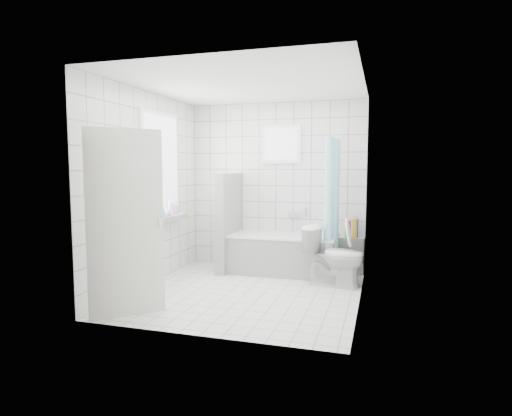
% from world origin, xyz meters
% --- Properties ---
extents(ground, '(3.00, 3.00, 0.00)m').
position_xyz_m(ground, '(0.00, 0.00, 0.00)').
color(ground, white).
rests_on(ground, ground).
extents(ceiling, '(3.00, 3.00, 0.00)m').
position_xyz_m(ceiling, '(0.00, 0.00, 2.60)').
color(ceiling, white).
rests_on(ceiling, ground).
extents(wall_back, '(2.80, 0.02, 2.60)m').
position_xyz_m(wall_back, '(0.00, 1.50, 1.30)').
color(wall_back, white).
rests_on(wall_back, ground).
extents(wall_front, '(2.80, 0.02, 2.60)m').
position_xyz_m(wall_front, '(0.00, -1.50, 1.30)').
color(wall_front, white).
rests_on(wall_front, ground).
extents(wall_left, '(0.02, 3.00, 2.60)m').
position_xyz_m(wall_left, '(-1.40, 0.00, 1.30)').
color(wall_left, white).
rests_on(wall_left, ground).
extents(wall_right, '(0.02, 3.00, 2.60)m').
position_xyz_m(wall_right, '(1.40, 0.00, 1.30)').
color(wall_right, white).
rests_on(wall_right, ground).
extents(window_left, '(0.01, 0.90, 1.40)m').
position_xyz_m(window_left, '(-1.35, 0.30, 1.60)').
color(window_left, white).
rests_on(window_left, wall_left).
extents(window_back, '(0.50, 0.01, 0.50)m').
position_xyz_m(window_back, '(0.10, 1.46, 1.95)').
color(window_back, white).
rests_on(window_back, wall_back).
extents(window_sill, '(0.18, 1.02, 0.08)m').
position_xyz_m(window_sill, '(-1.31, 0.30, 0.86)').
color(window_sill, white).
rests_on(window_sill, wall_left).
extents(door, '(0.60, 0.59, 2.00)m').
position_xyz_m(door, '(-0.97, -1.20, 1.00)').
color(door, silver).
rests_on(door, ground).
extents(bathtub, '(1.58, 0.77, 0.58)m').
position_xyz_m(bathtub, '(0.22, 1.12, 0.29)').
color(bathtub, white).
rests_on(bathtub, ground).
extents(partition_wall, '(0.15, 0.85, 1.50)m').
position_xyz_m(partition_wall, '(-0.64, 1.07, 0.75)').
color(partition_wall, white).
rests_on(partition_wall, ground).
extents(tiled_ledge, '(0.40, 0.24, 0.55)m').
position_xyz_m(tiled_ledge, '(1.19, 1.38, 0.28)').
color(tiled_ledge, white).
rests_on(tiled_ledge, ground).
extents(toilet, '(0.84, 0.54, 0.81)m').
position_xyz_m(toilet, '(1.03, 0.63, 0.40)').
color(toilet, white).
rests_on(toilet, ground).
extents(curtain_rod, '(0.02, 0.80, 0.02)m').
position_xyz_m(curtain_rod, '(0.95, 1.10, 2.00)').
color(curtain_rod, silver).
rests_on(curtain_rod, wall_back).
extents(shower_curtain, '(0.14, 0.48, 1.78)m').
position_xyz_m(shower_curtain, '(0.95, 0.97, 1.10)').
color(shower_curtain, '#55E4FB').
rests_on(shower_curtain, curtain_rod).
extents(tub_faucet, '(0.18, 0.06, 0.06)m').
position_xyz_m(tub_faucet, '(0.32, 1.46, 0.85)').
color(tub_faucet, silver).
rests_on(tub_faucet, wall_back).
extents(sill_bottles, '(0.18, 0.82, 0.33)m').
position_xyz_m(sill_bottles, '(-1.30, 0.19, 1.03)').
color(sill_bottles, pink).
rests_on(sill_bottles, window_sill).
extents(ledge_bottles, '(0.19, 0.18, 0.28)m').
position_xyz_m(ledge_bottles, '(1.21, 1.35, 0.68)').
color(ledge_bottles, green).
rests_on(ledge_bottles, tiled_ledge).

